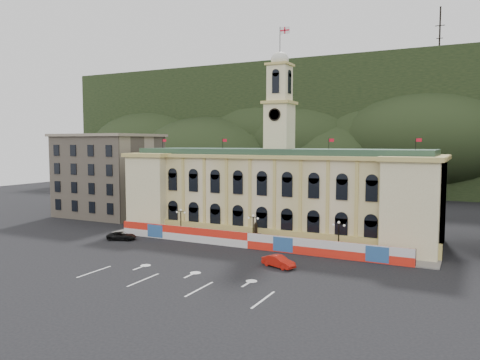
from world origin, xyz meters
The scene contains 13 objects.
ground centered at (0.00, 0.00, 0.00)m, with size 260.00×260.00×0.00m, color black.
lane_markings centered at (0.00, -5.00, 0.00)m, with size 26.00×10.00×0.02m, color white, non-canonical shape.
hill_ridge centered at (0.03, 121.99, 19.48)m, with size 230.00×80.00×64.00m.
city_hall centered at (0.00, 27.63, 7.85)m, with size 56.20×17.60×37.10m.
side_building_left centered at (-43.00, 30.93, 9.33)m, with size 21.00×17.00×18.60m.
hoarding_fence centered at (0.06, 15.07, 1.25)m, with size 50.00×0.44×2.50m.
pavement centered at (0.00, 17.75, 0.08)m, with size 56.00×5.50×0.16m, color slate.
statue centered at (0.00, 18.00, 1.19)m, with size 1.40×1.40×3.72m.
lamp_left centered at (-14.00, 17.00, 3.07)m, with size 1.96×0.44×5.15m.
lamp_center centered at (0.00, 17.00, 3.07)m, with size 1.96×0.44×5.15m.
lamp_right centered at (14.00, 17.00, 3.07)m, with size 1.96×0.44×5.15m.
red_sedan centered at (8.55, 6.80, 0.79)m, with size 5.10×3.15×1.59m, color red.
black_suv centered at (-22.17, 11.01, 0.69)m, with size 5.46×3.87×1.38m, color black.
Camera 1 is at (31.70, -50.59, 16.82)m, focal length 35.00 mm.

